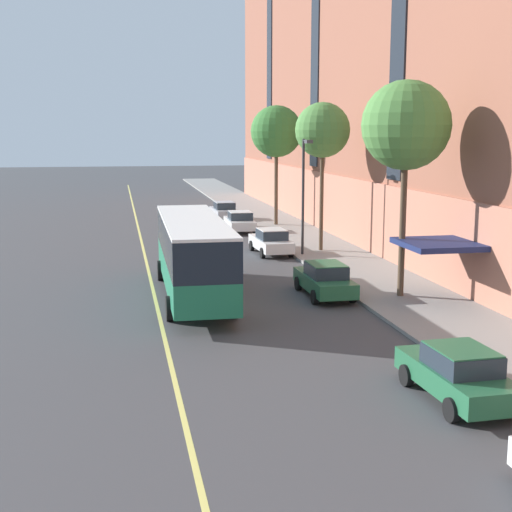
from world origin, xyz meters
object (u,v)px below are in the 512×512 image
at_px(parked_car_silver_2, 224,211).
at_px(city_bus, 193,252).
at_px(street_lamp, 304,184).
at_px(street_tree_far_downtown, 276,132).
at_px(parked_car_white_1, 240,221).
at_px(street_tree_far_uptown, 323,131).
at_px(parked_car_green_5, 458,374).
at_px(parked_car_green_0, 325,279).
at_px(parked_car_white_3, 271,241).
at_px(street_tree_mid_block, 406,126).

bearing_deg(parked_car_silver_2, city_bus, -101.20).
distance_m(city_bus, street_lamp, 12.28).
xyz_separation_m(street_tree_far_downtown, street_lamp, (-1.49, -14.14, -3.04)).
height_order(city_bus, parked_car_white_1, city_bus).
xyz_separation_m(street_tree_far_uptown, street_tree_far_downtown, (0.00, 12.70, -0.05)).
relative_size(parked_car_white_1, parked_car_green_5, 1.02).
height_order(city_bus, street_tree_far_downtown, street_tree_far_downtown).
xyz_separation_m(parked_car_silver_2, parked_car_green_5, (0.22, -42.10, -0.00)).
bearing_deg(parked_car_silver_2, parked_car_white_1, -89.57).
bearing_deg(parked_car_green_0, street_lamp, 80.55).
bearing_deg(city_bus, parked_car_white_3, 61.50).
bearing_deg(parked_car_white_3, street_tree_far_uptown, -0.17).
xyz_separation_m(street_tree_mid_block, street_tree_far_downtown, (0.00, 25.40, -0.22)).
distance_m(parked_car_white_1, parked_car_green_5, 34.57).
distance_m(street_tree_far_uptown, street_lamp, 3.72).
bearing_deg(city_bus, parked_car_white_1, 74.77).
bearing_deg(city_bus, street_tree_far_downtown, 69.00).
height_order(parked_car_green_5, street_tree_mid_block, street_tree_mid_block).
bearing_deg(city_bus, parked_car_silver_2, 78.80).
xyz_separation_m(parked_car_white_1, street_lamp, (1.88, -11.45, 3.55)).
xyz_separation_m(parked_car_white_1, street_tree_mid_block, (3.36, -22.71, 6.81)).
distance_m(parked_car_green_0, parked_car_green_5, 12.95).
bearing_deg(street_lamp, parked_car_green_0, -99.45).
distance_m(street_tree_far_downtown, street_lamp, 14.54).
bearing_deg(street_tree_far_uptown, street_tree_far_downtown, 90.00).
distance_m(parked_car_silver_2, parked_car_white_3, 17.53).
distance_m(city_bus, parked_car_green_5, 14.96).
xyz_separation_m(parked_car_green_5, street_tree_mid_block, (3.21, 11.86, 6.81)).
bearing_deg(parked_car_green_5, parked_car_silver_2, 90.29).
distance_m(city_bus, parked_car_white_3, 12.42).
height_order(city_bus, parked_car_green_0, city_bus).
height_order(parked_car_white_1, parked_car_white_3, same).
bearing_deg(street_lamp, city_bus, -128.76).
xyz_separation_m(parked_car_white_1, street_tree_far_downtown, (3.36, 2.69, 6.59)).
height_order(street_tree_far_downtown, street_lamp, street_tree_far_downtown).
height_order(parked_car_white_3, parked_car_green_5, same).
bearing_deg(street_tree_far_uptown, parked_car_silver_2, 101.04).
relative_size(parked_car_green_5, street_tree_far_downtown, 0.48).
relative_size(parked_car_white_3, street_tree_far_downtown, 0.50).
bearing_deg(city_bus, street_lamp, 51.24).
distance_m(parked_car_white_3, parked_car_green_5, 24.57).
distance_m(parked_car_silver_2, street_lamp, 19.40).
height_order(city_bus, street_tree_mid_block, street_tree_mid_block).
bearing_deg(street_tree_far_downtown, parked_car_green_5, -94.92).
distance_m(city_bus, street_tree_mid_block, 10.75).
bearing_deg(street_tree_mid_block, city_bus, 168.41).
distance_m(parked_car_white_1, street_tree_far_uptown, 12.47).
relative_size(parked_car_white_1, street_tree_far_downtown, 0.49).
relative_size(parked_car_silver_2, street_tree_far_uptown, 0.49).
relative_size(parked_car_white_3, street_tree_far_uptown, 0.52).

